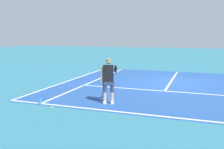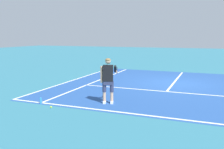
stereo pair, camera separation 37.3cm
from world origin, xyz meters
name	(u,v)px [view 1 (the left image)]	position (x,y,z in m)	size (l,w,h in m)	color
ground_plane	(170,83)	(0.00, 0.00, 0.00)	(80.00, 80.00, 0.00)	teal
court_inner_surface	(168,86)	(0.00, -0.89, 0.00)	(10.98, 10.50, 0.00)	#234C93
line_baseline	(149,115)	(0.00, -5.95, 0.00)	(10.98, 0.10, 0.01)	white
line_service	(165,91)	(0.00, -2.24, 0.00)	(8.23, 0.10, 0.01)	white
line_centre_service	(172,80)	(0.00, 0.96, 0.00)	(0.10, 6.40, 0.01)	white
line_singles_left	(94,81)	(-4.12, -0.89, 0.00)	(0.10, 10.10, 0.01)	white
line_doubles_left	(73,79)	(-5.49, -0.89, 0.00)	(0.10, 10.10, 0.01)	white
tennis_player	(109,78)	(-1.72, -5.06, 0.99)	(0.58, 1.22, 1.71)	white
tennis_ball_near_feet	(52,108)	(-3.36, -6.38, 0.03)	(0.07, 0.07, 0.07)	#CCE02D
water_bottle	(40,101)	(-4.07, -6.04, 0.11)	(0.07, 0.07, 0.23)	#3393D6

